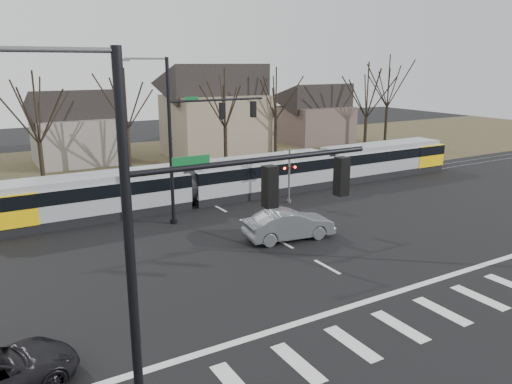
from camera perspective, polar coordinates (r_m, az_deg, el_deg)
ground at (r=23.99m, az=11.14°, el=-10.02°), size 140.00×140.00×0.00m
grass_verge at (r=51.29m, az=-13.16°, el=3.08°), size 140.00×28.00×0.01m
crosswalk at (r=21.50m, az=18.38°, el=-13.54°), size 27.00×2.60×0.01m
stop_line at (r=22.81m, az=14.18°, el=-11.53°), size 28.00×0.35×0.01m
lane_dashes at (r=36.70m, az=-5.55°, el=-1.10°), size 0.18×30.00×0.01m
rail_pair at (r=36.52m, az=-5.42°, el=-1.14°), size 90.00×1.52×0.06m
tram at (r=38.37m, az=0.51°, el=2.09°), size 38.45×2.85×2.91m
sedan at (r=28.73m, az=3.80°, el=-3.74°), size 3.20×5.71×1.72m
signal_pole_near_left at (r=11.78m, az=-6.69°, el=-6.26°), size 9.28×0.44×10.20m
signal_pole_far at (r=31.45m, az=-7.08°, el=6.83°), size 9.28×0.44×10.20m
rail_crossing_signal at (r=35.92m, az=3.81°, el=1.69°), size 1.08×0.36×4.00m
tree_row at (r=45.59m, az=-8.79°, el=8.26°), size 59.20×7.20×10.00m
house_b at (r=53.35m, az=-19.89°, el=7.35°), size 8.64×7.56×7.65m
house_c at (r=54.76m, az=-4.69°, el=9.65°), size 10.80×8.64×10.10m
house_d at (r=64.43m, az=6.77°, el=9.20°), size 8.64×7.56×7.65m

